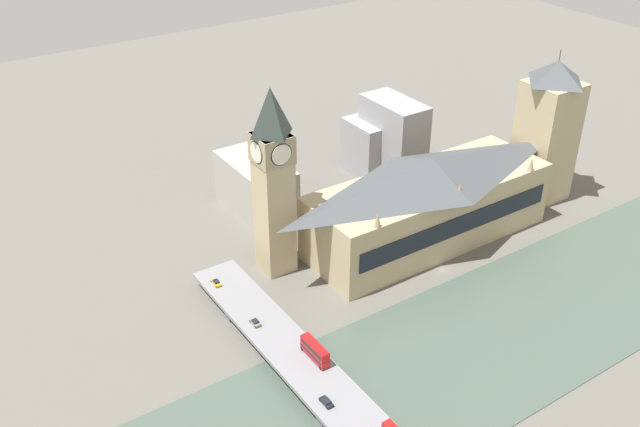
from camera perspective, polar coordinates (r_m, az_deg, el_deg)
The scene contains 13 objects.
ground_plane at distance 239.49m, azimuth 9.77°, elevation -4.45°, with size 600.00×600.00×0.00m, color #605E56.
river_water at distance 221.89m, azimuth 15.59°, elevation -8.44°, with size 54.52×360.00×0.30m, color #47564C.
parliament_hall at distance 246.83m, azimuth 8.69°, elevation 1.05°, with size 30.01×87.78×31.25m.
clock_tower at distance 220.09m, azimuth -3.77°, elevation 2.88°, with size 11.34×11.34×63.01m.
victoria_tower at distance 280.00m, azimuth 17.67°, elevation 6.28°, with size 17.76×17.76×58.30m.
road_bridge at distance 184.68m, azimuth 1.53°, elevation -14.97°, with size 141.03×14.27×4.90m.
double_decker_bus_mid at distance 193.38m, azimuth -0.41°, elevation -10.90°, with size 10.76×2.65×5.05m.
car_northbound_lead at distance 206.45m, azimuth -5.20°, elevation -8.66°, with size 3.94×1.80×1.35m.
car_northbound_tail at distance 182.81m, azimuth 0.52°, elevation -14.84°, with size 4.14×1.91×1.28m.
car_southbound_mid at distance 223.22m, azimuth -8.31°, elevation -5.47°, with size 4.39×1.76×1.32m.
city_block_west at distance 295.57m, azimuth 4.64°, elevation 5.57°, with size 19.67×24.10×22.40m.
city_block_center at distance 262.88m, azimuth -5.13°, elevation 2.05°, with size 33.97×17.12×21.33m.
city_block_east at distance 288.33m, azimuth 5.86°, elevation 5.95°, with size 28.03×14.47×32.54m.
Camera 1 is at (-138.08, 140.85, 135.84)m, focal length 40.00 mm.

